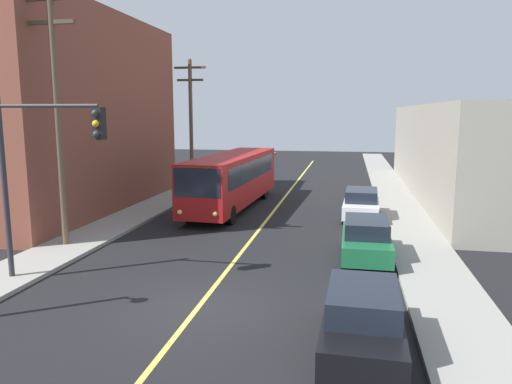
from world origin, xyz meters
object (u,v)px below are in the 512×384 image
Objects in this scene: parked_car_green at (366,239)px; parked_car_white at (361,204)px; city_bus at (233,178)px; parked_car_black at (363,319)px; utility_pole_mid at (191,117)px; traffic_signal_left_corner at (44,155)px; utility_pole_near at (57,106)px.

parked_car_white is at bearing 90.24° from parked_car_green.
city_bus is 18.24m from parked_car_black.
city_bus is 7.73m from parked_car_white.
utility_pole_mid is at bearing 126.92° from parked_car_green.
city_bus is 1.30× the size of utility_pole_mid.
traffic_signal_left_corner is (-10.32, -12.08, 3.46)m from parked_car_white.
traffic_signal_left_corner is at bearing -101.67° from city_bus.
city_bus is at bearing 129.34° from parked_car_green.
parked_car_white is 15.61m from utility_pole_near.
parked_car_black is 0.42× the size of utility_pole_near.
parked_car_white is 0.43× the size of utility_pole_near.
parked_car_black is at bearing -66.73° from city_bus.
utility_pole_near is (-12.40, -8.00, 5.07)m from parked_car_white.
parked_car_white is at bearing 32.82° from utility_pole_near.
parked_car_green is 13.44m from utility_pole_near.
parked_car_green is at bearing 2.66° from utility_pole_near.
parked_car_black is (7.19, -16.73, -0.98)m from city_bus.
parked_car_green is 0.47× the size of utility_pole_mid.
parked_car_black and parked_car_green have the same top height.
parked_car_black is at bearing -91.05° from parked_car_white.
city_bus is at bearing -56.24° from utility_pole_mid.
utility_pole_near is (-12.13, 7.00, 5.07)m from parked_car_black.
parked_car_white is (0.28, 15.00, 0.00)m from parked_car_black.
city_bus is at bearing 78.33° from traffic_signal_left_corner.
parked_car_green is 0.99× the size of parked_car_white.
parked_car_black is 0.47× the size of utility_pole_mid.
city_bus reaches higher than parked_car_green.
traffic_signal_left_corner is at bearing -155.77° from parked_car_green.
parked_car_black is 1.01× the size of parked_car_green.
utility_pole_near reaches higher than utility_pole_mid.
utility_pole_mid reaches higher than city_bus.
utility_pole_mid reaches higher than parked_car_green.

